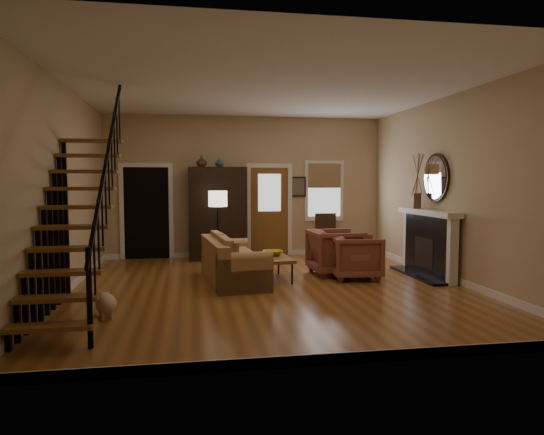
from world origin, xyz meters
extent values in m
plane|color=#995D27|center=(0.00, 0.00, 0.00)|extent=(7.00, 7.00, 0.00)
plane|color=white|center=(0.00, 0.00, 3.30)|extent=(7.00, 7.00, 0.00)
cube|color=tan|center=(0.00, 3.50, 1.65)|extent=(6.50, 0.04, 3.30)
cube|color=tan|center=(-3.25, 0.00, 1.65)|extent=(0.04, 7.00, 3.30)
cube|color=tan|center=(3.25, 0.00, 1.65)|extent=(0.04, 7.00, 3.30)
cube|color=black|center=(-2.30, 3.65, 1.05)|extent=(1.00, 0.36, 2.10)
cube|color=brown|center=(0.55, 3.48, 1.05)|extent=(0.90, 0.06, 2.10)
cube|color=silver|center=(1.90, 3.47, 1.55)|extent=(0.96, 0.06, 1.46)
cube|color=black|center=(3.13, 0.50, 0.57)|extent=(0.24, 1.60, 1.15)
cube|color=white|center=(3.07, 0.50, 1.20)|extent=(0.30, 1.95, 0.10)
cylinder|color=silver|center=(3.20, 0.50, 1.85)|extent=(0.05, 0.90, 0.90)
imported|color=#4C2619|center=(-1.05, 3.05, 2.22)|extent=(0.24, 0.24, 0.25)
imported|color=#334C60|center=(-0.65, 3.05, 2.21)|extent=(0.20, 0.20, 0.21)
imported|color=gold|center=(0.18, 0.80, 0.46)|extent=(0.37, 0.37, 0.09)
imported|color=maroon|center=(1.67, 0.49, 0.40)|extent=(0.96, 0.93, 0.80)
imported|color=maroon|center=(1.43, 0.94, 0.43)|extent=(0.99, 0.96, 0.87)
camera|label=1|loc=(-1.29, -7.91, 1.78)|focal=32.00mm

